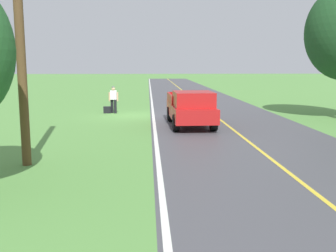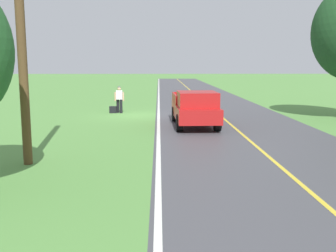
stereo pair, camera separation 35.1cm
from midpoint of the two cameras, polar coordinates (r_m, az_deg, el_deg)
The scene contains 8 objects.
ground_plane at distance 24.42m, azimuth -5.52°, elevation 1.52°, with size 200.00×200.00×0.00m, color #568E42.
road_surface at distance 24.71m, azimuth 6.26°, elevation 1.60°, with size 7.93×120.00×0.00m, color #47474C.
lane_edge_line at distance 24.39m, azimuth -2.55°, elevation 1.56°, with size 0.16×117.60×0.00m, color silver.
lane_centre_line at distance 24.71m, azimuth 6.26°, elevation 1.61°, with size 0.14×117.60×0.00m, color gold.
hitchhiker_walking at distance 25.68m, azimuth -8.26°, elevation 4.03°, with size 0.62×0.51×1.75m.
suitcase_carried at distance 25.71m, azimuth -9.17°, elevation 2.32°, with size 0.20×0.46×0.44m, color black.
pickup_truck_passing at distance 20.02m, azimuth 2.82°, elevation 2.70°, with size 2.21×5.45×1.82m.
utility_pole_roadside at distance 12.98m, azimuth -21.35°, elevation 12.12°, with size 0.28×0.28×8.01m, color brown.
Camera 1 is at (-0.94, 24.18, 3.16)m, focal length 42.25 mm.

